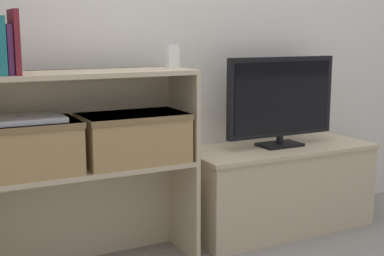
{
  "coord_description": "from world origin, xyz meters",
  "views": [
    {
      "loc": [
        -1.12,
        -2.0,
        1.02
      ],
      "look_at": [
        0.0,
        0.15,
        0.59
      ],
      "focal_mm": 50.0,
      "sensor_mm": 36.0,
      "label": 1
    }
  ],
  "objects": [
    {
      "name": "bookshelf_upper_tier",
      "position": [
        -0.53,
        0.21,
        0.73
      ],
      "size": [
        0.99,
        0.31,
        0.4
      ],
      "color": "#CCB793",
      "rests_on": "bookshelf_lower_tier"
    },
    {
      "name": "baby_monitor",
      "position": [
        -0.1,
        0.15,
        0.92
      ],
      "size": [
        0.05,
        0.03,
        0.14
      ],
      "color": "white",
      "rests_on": "bookshelf_upper_tier"
    },
    {
      "name": "storage_basket_left",
      "position": [
        -0.77,
        0.14,
        0.58
      ],
      "size": [
        0.45,
        0.28,
        0.21
      ],
      "color": "tan",
      "rests_on": "bookshelf_lower_tier"
    },
    {
      "name": "book_maroon",
      "position": [
        -0.78,
        0.1,
        0.99
      ],
      "size": [
        0.02,
        0.16,
        0.24
      ],
      "color": "maroon",
      "rests_on": "bookshelf_upper_tier"
    },
    {
      "name": "laptop",
      "position": [
        -0.77,
        0.14,
        0.69
      ],
      "size": [
        0.34,
        0.22,
        0.02
      ],
      "color": "#BCBCC1",
      "rests_on": "storage_basket_left"
    },
    {
      "name": "bookshelf_lower_tier",
      "position": [
        -0.53,
        0.22,
        0.3
      ],
      "size": [
        0.99,
        0.31,
        0.47
      ],
      "color": "#CCB793",
      "rests_on": "ground_plane"
    },
    {
      "name": "book_plum",
      "position": [
        -0.8,
        0.1,
        0.96
      ],
      "size": [
        0.02,
        0.12,
        0.19
      ],
      "color": "#6B2D66",
      "rests_on": "bookshelf_upper_tier"
    },
    {
      "name": "tv",
      "position": [
        0.54,
        0.2,
        0.69
      ],
      "size": [
        0.63,
        0.14,
        0.46
      ],
      "color": "black",
      "rests_on": "tv_stand"
    },
    {
      "name": "storage_basket_right",
      "position": [
        -0.29,
        0.14,
        0.58
      ],
      "size": [
        0.45,
        0.28,
        0.21
      ],
      "color": "tan",
      "rests_on": "bookshelf_lower_tier"
    },
    {
      "name": "tv_stand",
      "position": [
        0.54,
        0.2,
        0.22
      ],
      "size": [
        1.0,
        0.42,
        0.45
      ],
      "color": "#CCB793",
      "rests_on": "ground_plane"
    }
  ]
}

